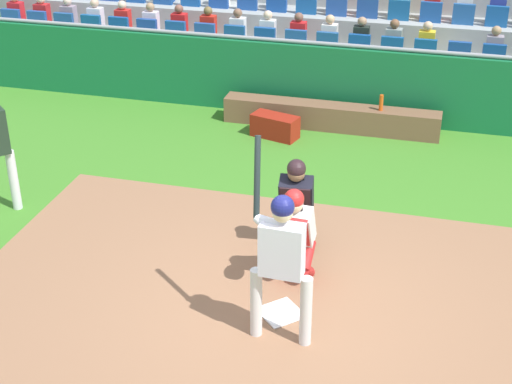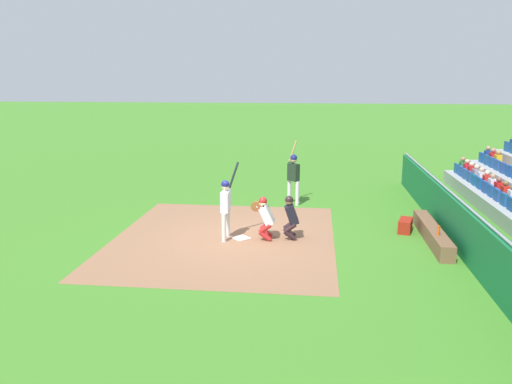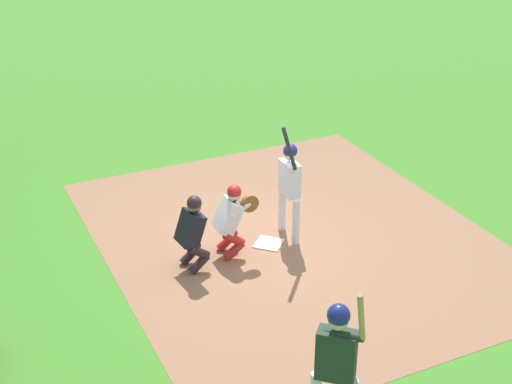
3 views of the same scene
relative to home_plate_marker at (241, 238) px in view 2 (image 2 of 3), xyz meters
name	(u,v)px [view 2 (image 2 of 3)]	position (x,y,z in m)	size (l,w,h in m)	color
ground_plane	(241,238)	(0.00, 0.00, -0.02)	(160.00, 160.00, 0.00)	#3E7D25
infield_dirt_patch	(224,238)	(0.00, 0.50, -0.01)	(7.66, 6.39, 0.01)	#8E6346
home_plate_marker	(241,238)	(0.00, 0.00, 0.00)	(0.44, 0.44, 0.02)	white
batter_at_plate	(226,203)	(-0.08, 0.42, 1.07)	(0.72, 0.48, 2.24)	silver
catcher_crouching	(265,215)	(0.02, -0.70, 0.70)	(0.47, 0.71, 1.28)	red
home_plate_umpire	(291,215)	(0.15, -1.43, 0.69)	(0.50, 0.50, 1.30)	black
dugout_wall	(457,223)	(0.00, -6.05, 0.65)	(17.33, 0.24, 1.38)	#146436
dugout_bench	(432,234)	(0.41, -5.50, 0.20)	(3.78, 0.40, 0.44)	brown
water_bottle_on_bench	(439,230)	(-0.46, -5.46, 0.56)	(0.07, 0.07, 0.28)	#D95217
equipment_duffel_bag	(405,225)	(1.25, -4.88, 0.18)	(0.79, 0.36, 0.39)	maroon
on_deck_batter	(293,173)	(4.35, -1.32, 1.16)	(0.75, 0.50, 2.33)	silver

